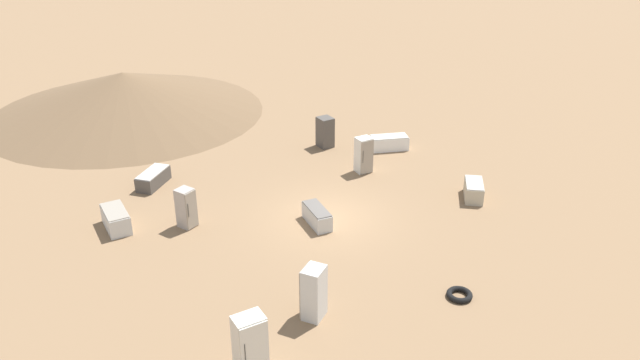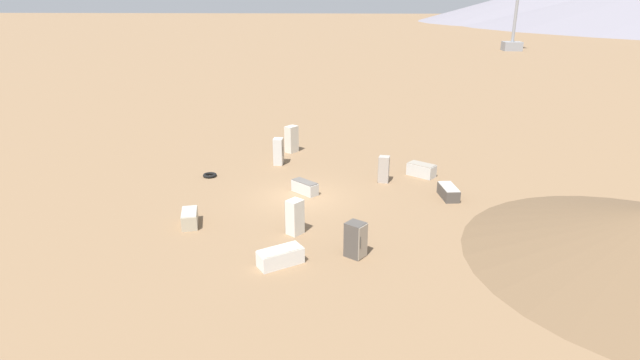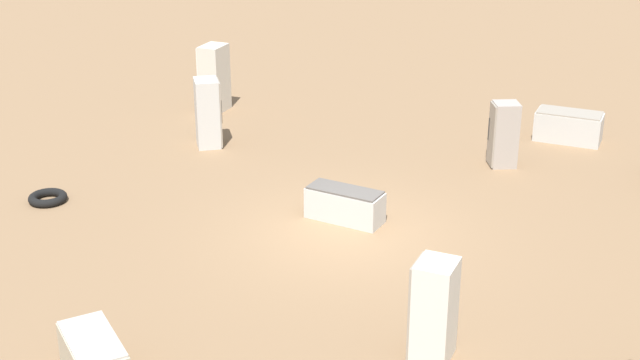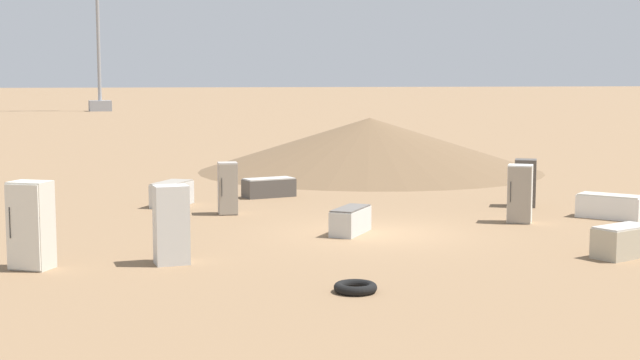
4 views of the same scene
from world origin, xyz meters
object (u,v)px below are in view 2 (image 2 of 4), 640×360
at_px(discarded_fridge_5, 356,240).
at_px(discarded_fridge_7, 448,192).
at_px(discarded_fridge_3, 291,139).
at_px(discarded_fridge_4, 305,187).
at_px(discarded_fridge_1, 421,170).
at_px(power_pylon_3, 517,3).
at_px(discarded_fridge_8, 190,218).
at_px(discarded_fridge_9, 278,151).
at_px(discarded_fridge_0, 384,169).
at_px(discarded_fridge_6, 295,217).
at_px(discarded_fridge_2, 280,257).
at_px(scrap_tire, 210,175).

bearing_deg(discarded_fridge_5, discarded_fridge_7, 178.66).
relative_size(discarded_fridge_3, discarded_fridge_7, 1.01).
relative_size(discarded_fridge_4, discarded_fridge_5, 1.07).
height_order(discarded_fridge_1, discarded_fridge_4, discarded_fridge_1).
distance_m(discarded_fridge_1, discarded_fridge_5, 11.04).
distance_m(power_pylon_3, discarded_fridge_4, 96.67).
bearing_deg(discarded_fridge_8, discarded_fridge_9, 58.54).
height_order(discarded_fridge_4, discarded_fridge_5, discarded_fridge_5).
bearing_deg(discarded_fridge_0, discarded_fridge_8, 135.43).
bearing_deg(discarded_fridge_5, discarded_fridge_3, -129.06).
bearing_deg(discarded_fridge_4, discarded_fridge_6, -137.39).
relative_size(discarded_fridge_4, discarded_fridge_6, 0.99).
bearing_deg(discarded_fridge_6, discarded_fridge_8, 120.83).
xyz_separation_m(discarded_fridge_2, discarded_fridge_6, (2.86, -0.16, 0.46)).
bearing_deg(scrap_tire, discarded_fridge_9, -52.61).
xyz_separation_m(power_pylon_3, discarded_fridge_1, (-86.50, 27.43, -9.35)).
bearing_deg(discarded_fridge_4, discarded_fridge_2, -139.28).
height_order(discarded_fridge_4, discarded_fridge_8, discarded_fridge_8).
height_order(discarded_fridge_6, scrap_tire, discarded_fridge_6).
xyz_separation_m(discarded_fridge_4, discarded_fridge_8, (-4.65, 4.79, 0.01)).
bearing_deg(power_pylon_3, discarded_fridge_9, 156.88).
bearing_deg(discarded_fridge_3, discarded_fridge_1, -82.66).
bearing_deg(discarded_fridge_6, discarded_fridge_3, 44.60).
xyz_separation_m(discarded_fridge_8, scrap_tire, (6.81, 1.18, -0.26)).
relative_size(discarded_fridge_0, discarded_fridge_1, 0.87).
height_order(discarded_fridge_1, discarded_fridge_8, discarded_fridge_1).
bearing_deg(discarded_fridge_3, discarded_fridge_9, -153.94).
bearing_deg(discarded_fridge_2, discarded_fridge_5, 72.32).
bearing_deg(power_pylon_3, discarded_fridge_4, 159.30).
distance_m(discarded_fridge_9, scrap_tire, 4.68).
relative_size(discarded_fridge_0, discarded_fridge_7, 0.84).
bearing_deg(discarded_fridge_4, scrap_tire, 110.73).
bearing_deg(discarded_fridge_9, discarded_fridge_7, 62.78).
distance_m(discarded_fridge_5, discarded_fridge_7, 8.44).
bearing_deg(discarded_fridge_0, scrap_tire, 98.71).
distance_m(discarded_fridge_0, discarded_fridge_1, 2.64).
height_order(discarded_fridge_3, discarded_fridge_9, discarded_fridge_3).
distance_m(power_pylon_3, discarded_fridge_1, 91.22).
bearing_deg(discarded_fridge_1, discarded_fridge_4, -26.79).
bearing_deg(discarded_fridge_9, discarded_fridge_5, 22.80).
height_order(discarded_fridge_2, scrap_tire, discarded_fridge_2).
bearing_deg(discarded_fridge_2, discarded_fridge_3, 150.68).
relative_size(discarded_fridge_8, scrap_tire, 1.92).
distance_m(discarded_fridge_4, discarded_fridge_6, 5.08).
height_order(discarded_fridge_1, discarded_fridge_5, discarded_fridge_5).
distance_m(discarded_fridge_1, discarded_fridge_4, 7.44).
bearing_deg(discarded_fridge_9, discarded_fridge_2, 9.24).
distance_m(discarded_fridge_2, discarded_fridge_6, 2.90).
distance_m(discarded_fridge_4, discarded_fridge_7, 7.66).
height_order(discarded_fridge_7, scrap_tire, discarded_fridge_7).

